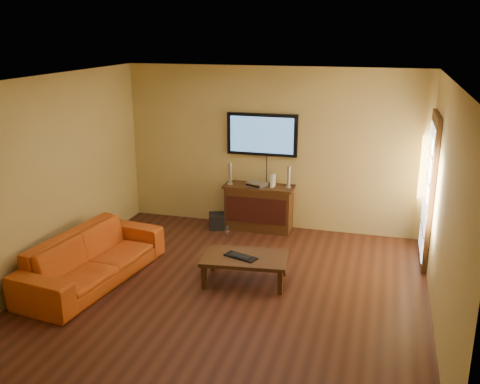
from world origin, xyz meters
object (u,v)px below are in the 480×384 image
at_px(media_console, 259,207).
at_px(game_console, 273,181).
at_px(television, 262,135).
at_px(speaker_left, 230,174).
at_px(bottle, 227,231).
at_px(keyboard, 241,257).
at_px(subwoofer, 217,221).
at_px(speaker_right, 289,178).
at_px(av_receiver, 257,184).
at_px(coffee_table, 245,259).
at_px(sofa, 92,250).

distance_m(media_console, game_console, 0.54).
distance_m(television, speaker_left, 0.85).
distance_m(media_console, bottle, 0.68).
bearing_deg(keyboard, game_console, 90.14).
bearing_deg(subwoofer, keyboard, -81.42).
bearing_deg(speaker_left, bottle, -80.39).
bearing_deg(bottle, television, 56.45).
bearing_deg(speaker_left, speaker_right, 4.10).
bearing_deg(bottle, subwoofer, 133.47).
relative_size(television, speaker_right, 3.34).
height_order(speaker_right, av_receiver, speaker_right).
relative_size(coffee_table, av_receiver, 3.79).
height_order(speaker_left, subwoofer, speaker_left).
height_order(television, subwoofer, television).
bearing_deg(speaker_right, subwoofer, -170.50).
xyz_separation_m(speaker_left, subwoofer, (-0.20, -0.13, -0.81)).
height_order(media_console, speaker_left, speaker_left).
height_order(av_receiver, bottle, av_receiver).
distance_m(television, subwoofer, 1.65).
distance_m(av_receiver, game_console, 0.28).
distance_m(coffee_table, speaker_right, 2.10).
bearing_deg(television, keyboard, -83.67).
distance_m(television, keyboard, 2.52).
bearing_deg(coffee_table, keyboard, -131.99).
relative_size(coffee_table, bottle, 6.39).
bearing_deg(speaker_left, sofa, -116.25).
relative_size(media_console, sofa, 0.52).
bearing_deg(bottle, speaker_left, 99.61).
distance_m(sofa, bottle, 2.41).
relative_size(media_console, bottle, 6.28).
bearing_deg(coffee_table, speaker_right, 84.28).
relative_size(speaker_left, subwoofer, 1.40).
xyz_separation_m(media_console, av_receiver, (-0.03, -0.05, 0.42)).
bearing_deg(television, av_receiver, -96.45).
distance_m(media_console, speaker_right, 0.73).
bearing_deg(av_receiver, keyboard, -58.11).
distance_m(game_console, bottle, 1.12).
xyz_separation_m(speaker_right, game_console, (-0.25, -0.04, -0.06)).
height_order(game_console, keyboard, game_console).
relative_size(television, keyboard, 2.49).
xyz_separation_m(television, av_receiver, (-0.03, -0.23, -0.79)).
bearing_deg(keyboard, sofa, -166.86).
distance_m(sofa, subwoofer, 2.53).
xyz_separation_m(coffee_table, speaker_left, (-0.78, 1.93, 0.61)).
bearing_deg(bottle, av_receiver, 45.51).
distance_m(speaker_right, bottle, 1.33).
relative_size(coffee_table, keyboard, 2.49).
bearing_deg(subwoofer, game_console, -8.71).
distance_m(av_receiver, keyboard, 2.03).
height_order(media_console, subwoofer, media_console).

